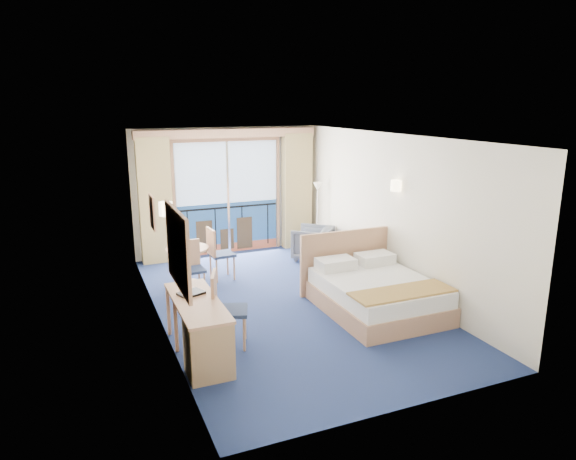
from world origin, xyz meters
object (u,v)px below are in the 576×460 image
object	(u,v)px
round_table	(188,256)
bed	(375,292)
desk_chair	(224,305)
desk	(206,339)
armchair	(313,243)
floor_lamp	(318,200)
table_chair_b	(191,264)
table_chair_a	(217,251)
nightstand	(358,262)

from	to	relation	value
round_table	bed	bearing A→B (deg)	-43.45
desk_chair	bed	bearing A→B (deg)	-64.54
desk	desk_chair	xyz separation A→B (m)	(0.38, 0.56, 0.17)
bed	armchair	bearing A→B (deg)	84.73
floor_lamp	table_chair_b	xyz separation A→B (m)	(-3.08, -1.42, -0.64)
floor_lamp	table_chair_a	bearing A→B (deg)	-160.00
round_table	table_chair_a	xyz separation A→B (m)	(0.56, 0.04, 0.03)
desk_chair	table_chair_b	size ratio (longest dim) A/B	1.12
armchair	round_table	world-z (taller)	armchair
desk_chair	table_chair_b	bearing A→B (deg)	19.06
armchair	table_chair_b	xyz separation A→B (m)	(-2.77, -0.97, 0.17)
bed	table_chair_a	bearing A→B (deg)	128.73
armchair	desk_chair	size ratio (longest dim) A/B	0.74
round_table	table_chair_b	bearing A→B (deg)	-96.17
desk	nightstand	bearing A→B (deg)	33.89
floor_lamp	bed	bearing A→B (deg)	-99.99
nightstand	desk_chair	world-z (taller)	desk_chair
bed	table_chair_a	size ratio (longest dim) A/B	2.08
nightstand	desk_chair	size ratio (longest dim) A/B	0.54
bed	desk	distance (m)	3.03
desk_chair	table_chair_b	world-z (taller)	desk_chair
desk	table_chair_b	bearing A→B (deg)	81.51
desk_chair	table_chair_a	world-z (taller)	desk_chair
floor_lamp	desk_chair	bearing A→B (deg)	-131.25
desk_chair	table_chair_a	size ratio (longest dim) A/B	1.06
bed	desk_chair	bearing A→B (deg)	-174.00
nightstand	table_chair_b	size ratio (longest dim) A/B	0.61
bed	round_table	xyz separation A→B (m)	(-2.46, 2.33, 0.22)
table_chair_a	table_chair_b	bearing A→B (deg)	125.97
nightstand	table_chair_b	world-z (taller)	table_chair_b
nightstand	floor_lamp	bearing A→B (deg)	89.84
nightstand	bed	bearing A→B (deg)	-110.70
desk	bed	bearing A→B (deg)	15.85
bed	desk	size ratio (longest dim) A/B	1.27
bed	armchair	world-z (taller)	bed
bed	round_table	world-z (taller)	bed
floor_lamp	desk_chair	size ratio (longest dim) A/B	1.49
floor_lamp	table_chair_a	xyz separation A→B (m)	(-2.48, -0.90, -0.61)
nightstand	armchair	xyz separation A→B (m)	(-0.31, 1.31, 0.07)
bed	table_chair_a	distance (m)	3.05
bed	desk_chair	size ratio (longest dim) A/B	1.97
table_chair_a	table_chair_b	size ratio (longest dim) A/B	1.06
armchair	table_chair_b	size ratio (longest dim) A/B	0.83
round_table	table_chair_a	size ratio (longest dim) A/B	0.78
nightstand	desk_chair	distance (m)	3.58
bed	nightstand	bearing A→B (deg)	69.30
desk	round_table	size ratio (longest dim) A/B	2.11
desk	armchair	bearing A→B (deg)	49.02
nightstand	floor_lamp	distance (m)	1.97
round_table	table_chair_b	size ratio (longest dim) A/B	0.82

